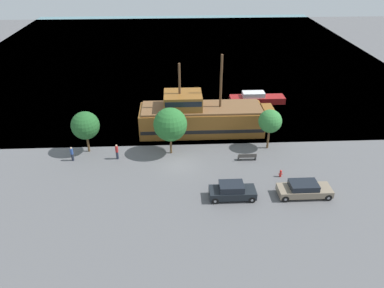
{
  "coord_description": "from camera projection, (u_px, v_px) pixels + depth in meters",
  "views": [
    {
      "loc": [
        -0.36,
        -34.17,
        21.52
      ],
      "look_at": [
        1.43,
        2.0,
        1.2
      ],
      "focal_mm": 35.0,
      "sensor_mm": 36.0,
      "label": 1
    }
  ],
  "objects": [
    {
      "name": "water_surface",
      "position": [
        175.0,
        52.0,
        78.64
      ],
      "size": [
        80.0,
        80.0,
        0.0
      ],
      "primitive_type": "plane",
      "color": "slate",
      "rests_on": "ground"
    },
    {
      "name": "fire_hydrant",
      "position": [
        281.0,
        173.0,
        37.87
      ],
      "size": [
        0.42,
        0.25,
        0.76
      ],
      "color": "red",
      "rests_on": "ground_plane"
    },
    {
      "name": "moored_boat_dockside",
      "position": [
        256.0,
        98.0,
        54.58
      ],
      "size": [
        7.93,
        2.09,
        1.61
      ],
      "color": "maroon",
      "rests_on": "water_surface"
    },
    {
      "name": "tree_row_midwest",
      "position": [
        270.0,
        121.0,
        41.55
      ],
      "size": [
        2.62,
        2.62,
        4.72
      ],
      "color": "brown",
      "rests_on": "ground_plane"
    },
    {
      "name": "pirate_ship",
      "position": [
        201.0,
        117.0,
        45.94
      ],
      "size": [
        16.33,
        4.83,
        9.7
      ],
      "color": "brown",
      "rests_on": "water_surface"
    },
    {
      "name": "tree_row_mideast",
      "position": [
        170.0,
        125.0,
        40.46
      ],
      "size": [
        3.68,
        3.68,
        5.41
      ],
      "color": "brown",
      "rests_on": "ground_plane"
    },
    {
      "name": "parked_car_curb_mid",
      "position": [
        232.0,
        191.0,
        34.63
      ],
      "size": [
        4.3,
        1.86,
        1.58
      ],
      "color": "black",
      "rests_on": "ground_plane"
    },
    {
      "name": "parked_car_curb_front",
      "position": [
        304.0,
        189.0,
        34.94
      ],
      "size": [
        4.97,
        1.96,
        1.46
      ],
      "color": "#7F705B",
      "rests_on": "ground_plane"
    },
    {
      "name": "tree_row_east",
      "position": [
        85.0,
        126.0,
        40.94
      ],
      "size": [
        3.1,
        3.1,
        4.81
      ],
      "color": "brown",
      "rests_on": "ground_plane"
    },
    {
      "name": "pedestrian_walking_near",
      "position": [
        117.0,
        152.0,
        40.66
      ],
      "size": [
        0.32,
        0.32,
        1.77
      ],
      "color": "#232838",
      "rests_on": "ground_plane"
    },
    {
      "name": "pedestrian_walking_far",
      "position": [
        72.0,
        154.0,
        40.39
      ],
      "size": [
        0.32,
        0.32,
        1.65
      ],
      "color": "#232838",
      "rests_on": "ground_plane"
    },
    {
      "name": "ground_plane",
      "position": [
        180.0,
        163.0,
        40.31
      ],
      "size": [
        160.0,
        160.0,
        0.0
      ],
      "primitive_type": "plane",
      "color": "#5B5B5E"
    },
    {
      "name": "bench_promenade_east",
      "position": [
        247.0,
        157.0,
        40.61
      ],
      "size": [
        1.99,
        0.45,
        0.85
      ],
      "color": "#4C4742",
      "rests_on": "ground_plane"
    }
  ]
}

